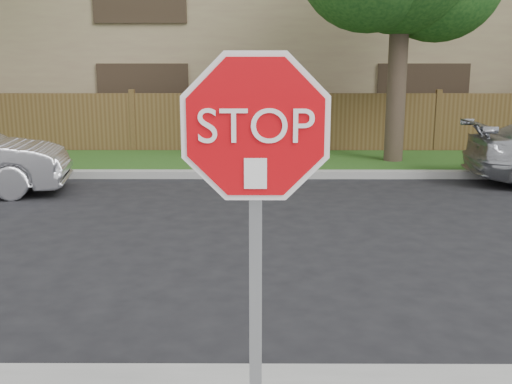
{
  "coord_description": "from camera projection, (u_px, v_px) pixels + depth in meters",
  "views": [
    {
      "loc": [
        -0.7,
        -4.35,
        2.47
      ],
      "look_at": [
        -0.71,
        -0.9,
        1.7
      ],
      "focal_mm": 42.0,
      "sensor_mm": 36.0,
      "label": 1
    }
  ],
  "objects": [
    {
      "name": "apartment_building",
      "position": [
        279.0,
        28.0,
        20.61
      ],
      "size": [
        35.2,
        9.2,
        7.2
      ],
      "color": "#92775A",
      "rests_on": "ground"
    },
    {
      "name": "stop_sign",
      "position": [
        256.0,
        192.0,
        2.94
      ],
      "size": [
        1.01,
        0.13,
        2.55
      ],
      "color": "gray",
      "rests_on": "sidewalk_near"
    },
    {
      "name": "far_curb",
      "position": [
        291.0,
        174.0,
        12.72
      ],
      "size": [
        70.0,
        0.3,
        0.15
      ],
      "primitive_type": "cube",
      "color": "gray",
      "rests_on": "ground"
    },
    {
      "name": "fence",
      "position": [
        285.0,
        124.0,
        15.73
      ],
      "size": [
        70.0,
        0.12,
        1.6
      ],
      "primitive_type": "cube",
      "color": "#52391D",
      "rests_on": "ground"
    },
    {
      "name": "grass_strip",
      "position": [
        287.0,
        162.0,
        14.33
      ],
      "size": [
        70.0,
        3.0,
        0.12
      ],
      "primitive_type": "cube",
      "color": "#1E4714",
      "rests_on": "ground"
    },
    {
      "name": "ground",
      "position": [
        345.0,
        375.0,
        4.78
      ],
      "size": [
        90.0,
        90.0,
        0.0
      ],
      "primitive_type": "plane",
      "color": "black",
      "rests_on": "ground"
    }
  ]
}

